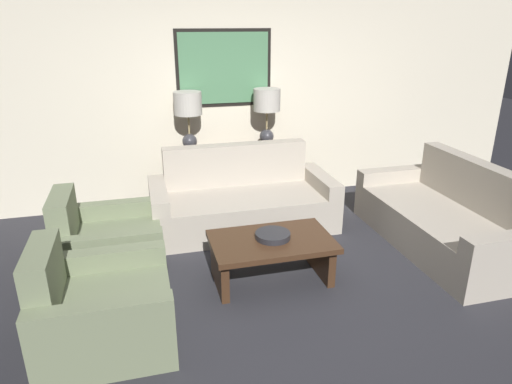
% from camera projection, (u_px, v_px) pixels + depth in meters
% --- Properties ---
extents(ground_plane, '(20.00, 20.00, 0.00)m').
position_uv_depth(ground_plane, '(280.00, 292.00, 4.02)').
color(ground_plane, '#28282D').
extents(back_wall, '(8.37, 0.12, 2.65)m').
position_uv_depth(back_wall, '(224.00, 98.00, 5.74)').
color(back_wall, beige).
rests_on(back_wall, ground_plane).
extents(console_table, '(1.41, 0.37, 0.75)m').
position_uv_depth(console_table, '(230.00, 176.00, 5.84)').
color(console_table, '#332319').
rests_on(console_table, ground_plane).
extents(table_lamp_left, '(0.33, 0.33, 0.71)m').
position_uv_depth(table_lamp_left, '(188.00, 110.00, 5.41)').
color(table_lamp_left, '#333338').
rests_on(table_lamp_left, console_table).
extents(table_lamp_right, '(0.33, 0.33, 0.71)m').
position_uv_depth(table_lamp_right, '(267.00, 107.00, 5.65)').
color(table_lamp_right, '#333338').
rests_on(table_lamp_right, console_table).
extents(couch_by_back_wall, '(2.05, 0.93, 0.89)m').
position_uv_depth(couch_by_back_wall, '(242.00, 202.00, 5.25)').
color(couch_by_back_wall, '#ADA393').
rests_on(couch_by_back_wall, ground_plane).
extents(couch_by_side, '(0.93, 2.05, 0.89)m').
position_uv_depth(couch_by_side, '(445.00, 220.00, 4.78)').
color(couch_by_side, '#ADA393').
rests_on(couch_by_side, ground_plane).
extents(coffee_table, '(1.09, 0.68, 0.42)m').
position_uv_depth(coffee_table, '(272.00, 250.00, 4.11)').
color(coffee_table, '#3D2616').
rests_on(coffee_table, ground_plane).
extents(decorative_bowl, '(0.32, 0.32, 0.05)m').
position_uv_depth(decorative_bowl, '(272.00, 235.00, 4.08)').
color(decorative_bowl, '#232328').
rests_on(decorative_bowl, coffee_table).
extents(armchair_near_back_wall, '(0.93, 0.90, 0.82)m').
position_uv_depth(armchair_near_back_wall, '(107.00, 246.00, 4.24)').
color(armchair_near_back_wall, '#707A5B').
rests_on(armchair_near_back_wall, ground_plane).
extents(armchair_near_camera, '(0.93, 0.90, 0.82)m').
position_uv_depth(armchair_near_camera, '(101.00, 310.00, 3.31)').
color(armchair_near_camera, '#707A5B').
rests_on(armchair_near_camera, ground_plane).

